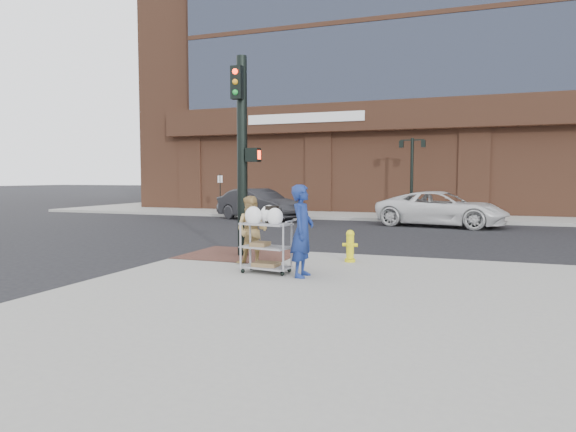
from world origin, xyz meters
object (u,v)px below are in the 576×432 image
at_px(sedan_dark, 259,204).
at_px(utility_cart, 266,242).
at_px(minivan_white, 442,209).
at_px(fire_hydrant, 350,246).
at_px(lamp_post, 412,168).
at_px(woman_blue, 302,231).
at_px(pedestrian_tan, 252,231).
at_px(traffic_signal_pole, 243,150).

relative_size(sedan_dark, utility_cart, 3.41).
relative_size(minivan_white, fire_hydrant, 7.28).
xyz_separation_m(lamp_post, woman_blue, (-0.19, -17.35, -1.54)).
distance_m(pedestrian_tan, minivan_white, 13.21).
xyz_separation_m(sedan_dark, fire_hydrant, (7.42, -11.89, -0.25)).
xyz_separation_m(lamp_post, pedestrian_tan, (-1.70, -16.42, -1.68)).
distance_m(woman_blue, minivan_white, 13.83).
xyz_separation_m(pedestrian_tan, minivan_white, (3.42, 12.75, -0.17)).
bearing_deg(minivan_white, traffic_signal_pole, 170.17).
relative_size(woman_blue, utility_cart, 1.31).
bearing_deg(sedan_dark, woman_blue, -128.82).
bearing_deg(utility_cart, traffic_signal_pole, 126.17).
height_order(minivan_white, fire_hydrant, minivan_white).
bearing_deg(fire_hydrant, lamp_post, 91.13).
bearing_deg(minivan_white, fire_hydrant, -176.87).
xyz_separation_m(pedestrian_tan, fire_hydrant, (2.00, 1.17, -0.40)).
bearing_deg(fire_hydrant, utility_cart, -124.28).
xyz_separation_m(traffic_signal_pole, utility_cart, (1.44, -1.97, -2.04)).
distance_m(traffic_signal_pole, woman_blue, 3.58).
distance_m(pedestrian_tan, sedan_dark, 14.15).
relative_size(woman_blue, pedestrian_tan, 1.18).
height_order(pedestrian_tan, minivan_white, pedestrian_tan).
xyz_separation_m(traffic_signal_pole, sedan_dark, (-4.64, 11.88, -2.04)).
bearing_deg(traffic_signal_pole, sedan_dark, 111.36).
distance_m(lamp_post, traffic_signal_pole, 15.43).
xyz_separation_m(lamp_post, fire_hydrant, (0.30, -15.24, -2.08)).
relative_size(lamp_post, utility_cart, 2.85).
bearing_deg(pedestrian_tan, sedan_dark, 110.19).
xyz_separation_m(woman_blue, fire_hydrant, (0.49, 2.11, -0.54)).
height_order(traffic_signal_pole, sedan_dark, traffic_signal_pole).
bearing_deg(lamp_post, traffic_signal_pole, -99.24).
height_order(utility_cart, fire_hydrant, utility_cart).
bearing_deg(woman_blue, fire_hydrant, -14.20).
bearing_deg(sedan_dark, fire_hydrant, -123.19).
bearing_deg(utility_cart, minivan_white, 78.53).
xyz_separation_m(woman_blue, pedestrian_tan, (-1.51, 0.94, -0.14)).
xyz_separation_m(traffic_signal_pole, pedestrian_tan, (0.77, -1.19, -1.90)).
relative_size(sedan_dark, minivan_white, 0.87).
distance_m(lamp_post, fire_hydrant, 15.39).
bearing_deg(traffic_signal_pole, minivan_white, 70.08).
distance_m(minivan_white, fire_hydrant, 11.67).
bearing_deg(traffic_signal_pole, pedestrian_tan, -56.91).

